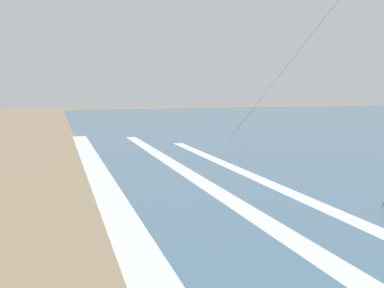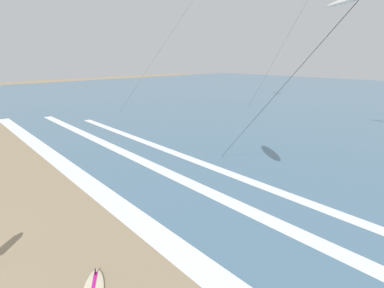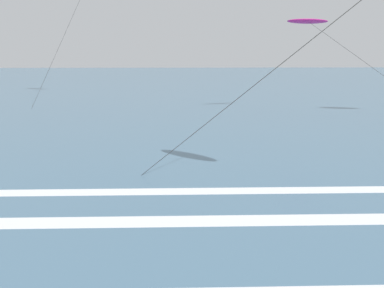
{
  "view_description": "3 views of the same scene",
  "coord_description": "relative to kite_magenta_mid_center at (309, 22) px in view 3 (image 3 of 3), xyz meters",
  "views": [
    {
      "loc": [
        8.97,
        5.71,
        3.76
      ],
      "look_at": [
        -2.38,
        9.51,
        2.15
      ],
      "focal_mm": 37.88,
      "sensor_mm": 36.0,
      "label": 1
    },
    {
      "loc": [
        9.88,
        2.41,
        6.25
      ],
      "look_at": [
        0.74,
        11.07,
        2.27
      ],
      "focal_mm": 25.52,
      "sensor_mm": 36.0,
      "label": 2
    },
    {
      "loc": [
        0.44,
        0.34,
        4.9
      ],
      "look_at": [
        0.76,
        11.96,
        2.11
      ],
      "focal_mm": 38.35,
      "sensor_mm": 36.0,
      "label": 3
    }
  ],
  "objects": [
    {
      "name": "kite_magenta_mid_center",
      "position": [
        0.0,
        0.0,
        0.0
      ],
      "size": [
        8.91,
        7.98,
        6.78
      ],
      "color": "#CC2384",
      "rests_on": "ground"
    },
    {
      "name": "wave_foam_outer_break",
      "position": [
        -9.14,
        -15.81,
        -6.51
      ],
      "size": [
        36.5,
        0.65,
        0.01
      ],
      "primitive_type": "cube",
      "color": "white",
      "rests_on": "ocean_surface"
    },
    {
      "name": "ocean_surface",
      "position": [
        -9.29,
        22.46,
        -6.52
      ],
      "size": [
        140.0,
        90.0,
        0.01
      ],
      "primitive_type": "cube",
      "color": "slate",
      "rests_on": "ground"
    },
    {
      "name": "wave_foam_mid_break",
      "position": [
        -8.49,
        -18.29,
        -6.51
      ],
      "size": [
        47.15,
        0.76,
        0.01
      ],
      "primitive_type": "cube",
      "color": "white",
      "rests_on": "ocean_surface"
    }
  ]
}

